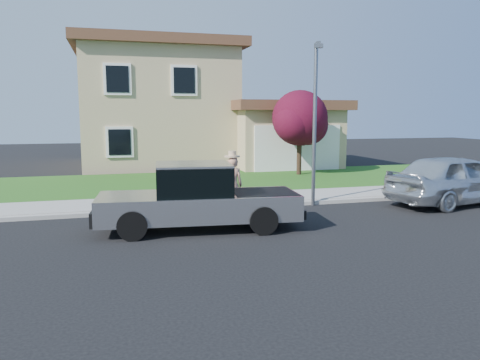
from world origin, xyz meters
name	(u,v)px	position (x,y,z in m)	size (l,w,h in m)	color
ground	(223,233)	(0.00, 0.00, 0.00)	(80.00, 80.00, 0.00)	black
curb	(233,207)	(1.00, 2.90, 0.06)	(40.00, 0.20, 0.12)	gray
sidewalk	(225,200)	(1.00, 4.00, 0.07)	(40.00, 2.00, 0.15)	gray
lawn	(200,182)	(1.00, 8.50, 0.05)	(40.00, 7.00, 0.10)	#265017
house	(180,110)	(1.31, 16.38, 3.17)	(14.00, 11.30, 6.85)	tan
pickup_truck	(198,199)	(-0.52, 0.58, 0.80)	(5.34, 2.26, 1.71)	black
woman	(232,184)	(0.80, 2.19, 0.89)	(0.66, 0.47, 1.88)	tan
sedan	(456,179)	(8.22, 1.68, 0.83)	(1.96, 4.87, 1.66)	silver
ornamental_tree	(300,121)	(6.03, 9.56, 2.64)	(2.89, 2.61, 3.97)	black
trash_bin	(220,179)	(1.03, 4.75, 0.69)	(0.69, 0.79, 1.08)	black
street_lamp	(315,115)	(3.64, 2.70, 2.91)	(0.36, 0.67, 5.11)	slate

